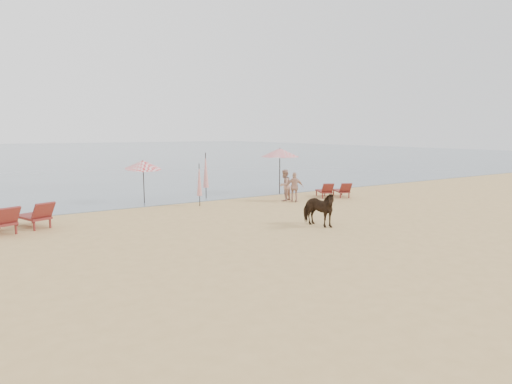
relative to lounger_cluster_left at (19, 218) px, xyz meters
The scene contains 11 objects.
ground 11.68m from the lounger_cluster_left, 39.68° to the right, with size 120.00×120.00×0.00m, color tan.
sea 73.10m from the lounger_cluster_left, 82.94° to the left, with size 160.00×140.00×0.06m, color #51606B.
lounger_cluster_left is the anchor object (origin of this frame).
lounger_cluster_right 15.74m from the lounger_cluster_left, ahead, with size 2.16×2.13×0.60m.
umbrella_open_left_b 7.19m from the lounger_cluster_left, 32.07° to the left, with size 1.83×1.87×2.34m.
umbrella_open_right 14.26m from the lounger_cluster_left, 10.92° to the left, with size 2.27×2.27×2.77m.
umbrella_closed_left 10.05m from the lounger_cluster_left, 20.17° to the left, with size 0.31×0.31×2.57m.
umbrella_closed_right 8.23m from the lounger_cluster_left, 10.02° to the left, with size 0.26×0.26×2.15m.
cow 11.37m from the lounger_cluster_left, 28.14° to the right, with size 0.75×1.65×1.40m, color black.
beachgoer_right_a 12.66m from the lounger_cluster_left, ahead, with size 0.83×0.64×1.70m, color tan.
beachgoer_right_b 12.86m from the lounger_cluster_left, ahead, with size 0.93×0.39×1.59m, color tan.
Camera 1 is at (-9.80, -10.62, 3.68)m, focal length 30.00 mm.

